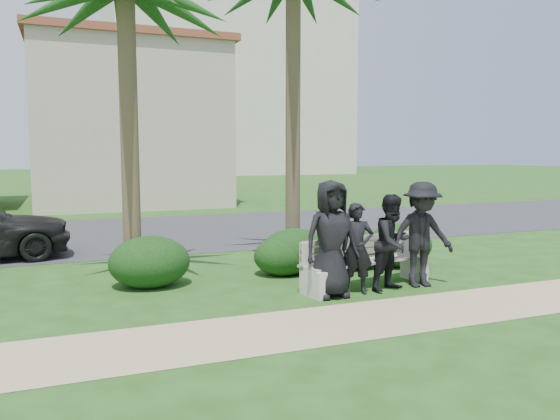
{
  "coord_description": "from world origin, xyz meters",
  "views": [
    {
      "loc": [
        -3.83,
        -8.36,
        2.35
      ],
      "look_at": [
        -0.13,
        1.0,
        1.29
      ],
      "focal_mm": 35.0,
      "sensor_mm": 36.0,
      "label": 1
    }
  ],
  "objects_px": {
    "park_bench": "(366,265)",
    "man_b": "(357,249)",
    "man_d": "(421,234)",
    "man_a": "(331,239)",
    "man_c": "(393,242)"
  },
  "relations": [
    {
      "from": "park_bench",
      "to": "man_b",
      "type": "xyz_separation_m",
      "value": [
        -0.36,
        -0.31,
        0.37
      ]
    },
    {
      "from": "park_bench",
      "to": "man_d",
      "type": "bearing_deg",
      "value": -27.51
    },
    {
      "from": "man_a",
      "to": "man_c",
      "type": "xyz_separation_m",
      "value": [
        1.18,
        0.0,
        -0.13
      ]
    },
    {
      "from": "man_d",
      "to": "man_b",
      "type": "bearing_deg",
      "value": -173.21
    },
    {
      "from": "park_bench",
      "to": "man_d",
      "type": "xyz_separation_m",
      "value": [
        0.94,
        -0.29,
        0.54
      ]
    },
    {
      "from": "man_c",
      "to": "park_bench",
      "type": "bearing_deg",
      "value": 116.52
    },
    {
      "from": "park_bench",
      "to": "man_a",
      "type": "bearing_deg",
      "value": -169.33
    },
    {
      "from": "park_bench",
      "to": "man_c",
      "type": "bearing_deg",
      "value": -54.62
    },
    {
      "from": "man_c",
      "to": "man_a",
      "type": "bearing_deg",
      "value": 160.93
    },
    {
      "from": "man_b",
      "to": "man_a",
      "type": "bearing_deg",
      "value": -161.0
    },
    {
      "from": "man_a",
      "to": "man_b",
      "type": "bearing_deg",
      "value": 2.05
    },
    {
      "from": "man_c",
      "to": "man_d",
      "type": "height_order",
      "value": "man_d"
    },
    {
      "from": "park_bench",
      "to": "man_c",
      "type": "relative_size",
      "value": 1.55
    },
    {
      "from": "park_bench",
      "to": "man_a",
      "type": "distance_m",
      "value": 1.07
    },
    {
      "from": "park_bench",
      "to": "man_c",
      "type": "distance_m",
      "value": 0.64
    }
  ]
}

